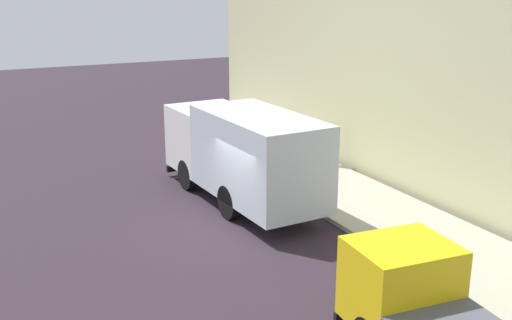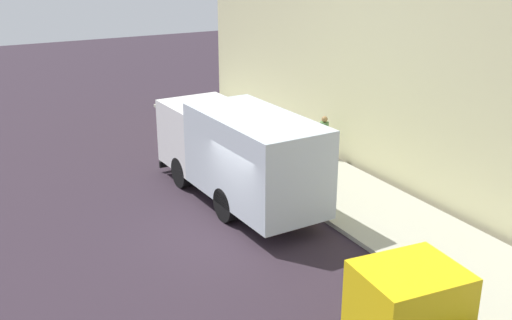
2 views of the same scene
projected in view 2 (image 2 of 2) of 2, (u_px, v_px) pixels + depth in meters
name	position (u px, v px, depth m)	size (l,w,h in m)	color
ground	(225.00, 232.00, 18.01)	(80.00, 80.00, 0.00)	#2D222C
sidewalk	(355.00, 200.00, 20.11)	(3.55, 30.00, 0.14)	#ACAA97
building_facade	(422.00, 31.00, 19.31)	(0.50, 30.00, 10.90)	beige
large_utility_truck	(238.00, 151.00, 19.58)	(2.81, 7.68, 3.20)	white
pedestrian_walking	(255.00, 135.00, 23.78)	(0.48, 0.48, 1.63)	#423D59
pedestrian_standing	(248.00, 124.00, 25.15)	(0.51, 0.51, 1.66)	brown
pedestrian_third	(324.00, 136.00, 23.57)	(0.44, 0.44, 1.68)	#423F59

